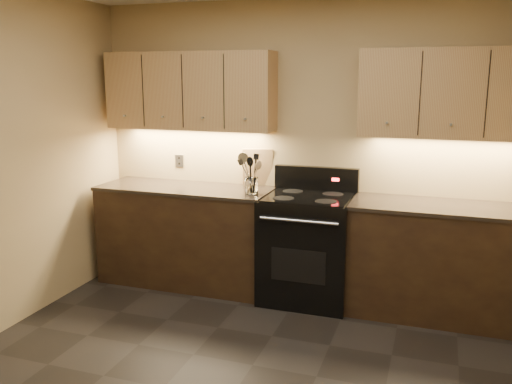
# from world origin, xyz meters

# --- Properties ---
(wall_back) EXTENTS (4.00, 0.04, 2.60)m
(wall_back) POSITION_xyz_m (0.00, 2.00, 1.30)
(wall_back) COLOR tan
(wall_back) RESTS_ON ground
(counter_left) EXTENTS (1.62, 0.62, 0.93)m
(counter_left) POSITION_xyz_m (-1.10, 1.70, 0.47)
(counter_left) COLOR black
(counter_left) RESTS_ON ground
(counter_right) EXTENTS (1.46, 0.62, 0.93)m
(counter_right) POSITION_xyz_m (1.18, 1.70, 0.47)
(counter_right) COLOR black
(counter_right) RESTS_ON ground
(stove) EXTENTS (0.76, 0.68, 1.14)m
(stove) POSITION_xyz_m (0.08, 1.68, 0.48)
(stove) COLOR black
(stove) RESTS_ON ground
(upper_cab_left) EXTENTS (1.60, 0.30, 0.70)m
(upper_cab_left) POSITION_xyz_m (-1.10, 1.85, 1.80)
(upper_cab_left) COLOR tan
(upper_cab_left) RESTS_ON wall_back
(upper_cab_right) EXTENTS (1.44, 0.30, 0.70)m
(upper_cab_right) POSITION_xyz_m (1.18, 1.85, 1.80)
(upper_cab_right) COLOR tan
(upper_cab_right) RESTS_ON wall_back
(outlet_plate) EXTENTS (0.08, 0.01, 0.12)m
(outlet_plate) POSITION_xyz_m (-1.30, 1.99, 1.12)
(outlet_plate) COLOR #B2B5BA
(outlet_plate) RESTS_ON wall_back
(utensil_crock) EXTENTS (0.15, 0.15, 0.15)m
(utensil_crock) POSITION_xyz_m (-0.42, 1.62, 1.00)
(utensil_crock) COLOR white
(utensil_crock) RESTS_ON counter_left
(cutting_board) EXTENTS (0.28, 0.13, 0.35)m
(cutting_board) POSITION_xyz_m (-0.48, 1.97, 1.10)
(cutting_board) COLOR tan
(cutting_board) RESTS_ON counter_left
(wooden_spoon) EXTENTS (0.16, 0.06, 0.29)m
(wooden_spoon) POSITION_xyz_m (-0.45, 1.62, 1.09)
(wooden_spoon) COLOR tan
(wooden_spoon) RESTS_ON utensil_crock
(black_spoon) EXTENTS (0.08, 0.14, 0.33)m
(black_spoon) POSITION_xyz_m (-0.42, 1.63, 1.11)
(black_spoon) COLOR black
(black_spoon) RESTS_ON utensil_crock
(black_turner) EXTENTS (0.11, 0.13, 0.36)m
(black_turner) POSITION_xyz_m (-0.40, 1.61, 1.12)
(black_turner) COLOR black
(black_turner) RESTS_ON utensil_crock
(steel_spatula) EXTENTS (0.22, 0.13, 0.34)m
(steel_spatula) POSITION_xyz_m (-0.39, 1.62, 1.11)
(steel_spatula) COLOR silver
(steel_spatula) RESTS_ON utensil_crock
(steel_skimmer) EXTENTS (0.19, 0.12, 0.35)m
(steel_skimmer) POSITION_xyz_m (-0.40, 1.61, 1.11)
(steel_skimmer) COLOR silver
(steel_skimmer) RESTS_ON utensil_crock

